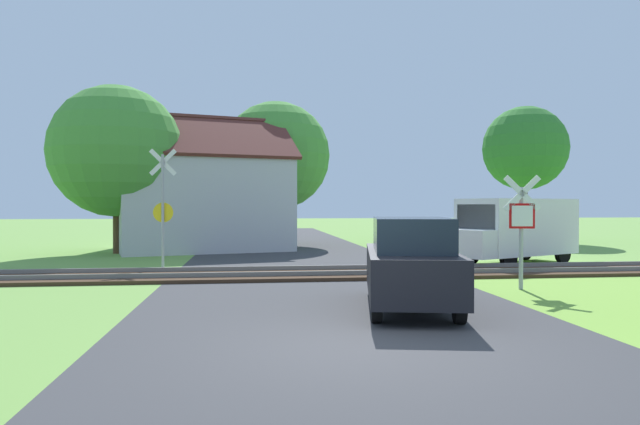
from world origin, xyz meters
TOP-DOWN VIEW (x-y plane):
  - ground_plane at (0.00, 0.00)m, footprint 160.00×160.00m
  - road_asphalt at (0.00, 2.00)m, footprint 7.68×80.00m
  - rail_track at (0.00, 8.22)m, footprint 60.00×2.60m
  - stop_sign_near at (4.83, 4.95)m, footprint 0.87×0.21m
  - crossing_sign_far at (-4.40, 10.85)m, footprint 0.88×0.13m
  - house at (-3.78, 18.36)m, footprint 8.84×7.49m
  - tree_far at (13.89, 22.79)m, footprint 4.74×4.74m
  - tree_center at (-0.30, 21.24)m, footprint 5.51×5.51m
  - tree_left at (-7.17, 16.74)m, footprint 5.49×5.49m
  - mail_truck at (7.41, 10.67)m, footprint 5.22×3.81m
  - parked_car at (1.49, 2.78)m, footprint 2.36×4.24m

SIDE VIEW (x-z plane):
  - ground_plane at x=0.00m, z-range 0.00..0.00m
  - road_asphalt at x=0.00m, z-range 0.00..0.01m
  - rail_track at x=0.00m, z-range -0.05..0.17m
  - parked_car at x=1.49m, z-range 0.00..1.78m
  - mail_truck at x=7.41m, z-range 0.12..2.36m
  - stop_sign_near at x=4.83m, z-range 0.22..2.96m
  - crossing_sign_far at x=-4.40m, z-range 0.18..4.02m
  - house at x=-3.78m, z-range -0.83..5.29m
  - tree_left at x=-7.17m, z-range 0.76..7.79m
  - tree_center at x=-0.30m, z-range 0.89..8.20m
  - tree_far at x=13.89m, z-range 1.44..9.08m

